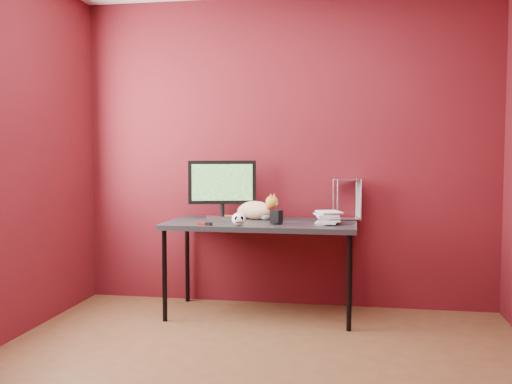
% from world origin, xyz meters
% --- Properties ---
extents(room, '(3.52, 3.52, 2.61)m').
position_xyz_m(room, '(0.00, 0.00, 1.45)').
color(room, '#52321C').
rests_on(room, ground).
extents(desk, '(1.50, 0.70, 0.75)m').
position_xyz_m(desk, '(-0.15, 1.37, 0.70)').
color(desk, black).
rests_on(desk, ground).
extents(monitor, '(0.55, 0.24, 0.48)m').
position_xyz_m(monitor, '(-0.50, 1.51, 1.02)').
color(monitor, '#A7A7AC').
rests_on(monitor, desk).
extents(cat, '(0.47, 0.28, 0.22)m').
position_xyz_m(cat, '(-0.22, 1.53, 0.83)').
color(cat, '#CB612B').
rests_on(cat, desk).
extents(skull_mug, '(0.10, 0.11, 0.10)m').
position_xyz_m(skull_mug, '(-0.27, 1.08, 0.80)').
color(skull_mug, white).
rests_on(skull_mug, desk).
extents(speaker, '(0.10, 0.10, 0.11)m').
position_xyz_m(speaker, '(-0.01, 1.24, 0.80)').
color(speaker, black).
rests_on(speaker, desk).
extents(book_stack, '(0.23, 0.27, 1.11)m').
position_xyz_m(book_stack, '(0.30, 1.33, 1.30)').
color(book_stack, beige).
rests_on(book_stack, desk).
extents(wire_rack, '(0.23, 0.20, 0.33)m').
position_xyz_m(wire_rack, '(0.52, 1.64, 0.92)').
color(wire_rack, '#A7A7AC').
rests_on(wire_rack, desk).
extents(pocket_knife, '(0.09, 0.03, 0.02)m').
position_xyz_m(pocket_knife, '(-0.55, 1.09, 0.76)').
color(pocket_knife, '#970F0B').
rests_on(pocket_knife, desk).
extents(black_gadget, '(0.05, 0.04, 0.02)m').
position_xyz_m(black_gadget, '(-0.50, 1.08, 0.76)').
color(black_gadget, black).
rests_on(black_gadget, desk).
extents(washer, '(0.04, 0.04, 0.00)m').
position_xyz_m(washer, '(-0.01, 1.08, 0.75)').
color(washer, '#A7A7AC').
rests_on(washer, desk).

